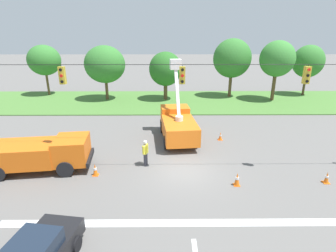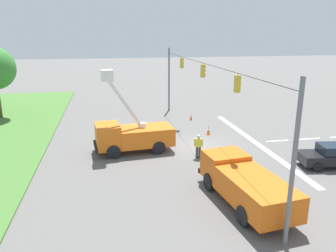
# 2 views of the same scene
# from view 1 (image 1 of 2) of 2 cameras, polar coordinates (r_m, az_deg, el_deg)

# --- Properties ---
(ground_plane) EXTENTS (200.00, 200.00, 0.00)m
(ground_plane) POSITION_cam_1_polar(r_m,az_deg,el_deg) (16.79, 3.60, -9.81)
(ground_plane) COLOR #605E5B
(grass_verge) EXTENTS (56.00, 12.00, 0.10)m
(grass_verge) POSITION_cam_1_polar(r_m,az_deg,el_deg) (33.63, 1.54, 5.41)
(grass_verge) COLOR #477533
(grass_verge) RESTS_ON ground
(lane_markings) EXTENTS (17.60, 15.25, 0.01)m
(lane_markings) POSITION_cam_1_polar(r_m,az_deg,el_deg) (11.75, 5.85, -24.86)
(lane_markings) COLOR silver
(lane_markings) RESTS_ON ground
(signal_gantry) EXTENTS (26.20, 0.33, 7.20)m
(signal_gantry) POSITION_cam_1_polar(r_m,az_deg,el_deg) (15.12, 3.77, 5.00)
(signal_gantry) COLOR slate
(signal_gantry) RESTS_ON ground
(tree_far_west) EXTENTS (4.38, 4.03, 6.84)m
(tree_far_west) POSITION_cam_1_polar(r_m,az_deg,el_deg) (40.12, -25.35, 12.79)
(tree_far_west) COLOR brown
(tree_far_west) RESTS_ON ground
(tree_west) EXTENTS (5.09, 4.49, 6.89)m
(tree_west) POSITION_cam_1_polar(r_m,az_deg,el_deg) (34.63, -13.59, 12.89)
(tree_west) COLOR brown
(tree_west) RESTS_ON ground
(tree_centre) EXTENTS (4.13, 4.14, 6.13)m
(tree_centre) POSITION_cam_1_polar(r_m,az_deg,el_deg) (33.80, -0.56, 12.28)
(tree_centre) COLOR brown
(tree_centre) RESTS_ON ground
(tree_east) EXTENTS (4.95, 4.22, 7.68)m
(tree_east) POSITION_cam_1_polar(r_m,az_deg,el_deg) (36.31, 13.79, 14.08)
(tree_east) COLOR brown
(tree_east) RESTS_ON ground
(tree_far_east) EXTENTS (4.22, 4.28, 7.49)m
(tree_far_east) POSITION_cam_1_polar(r_m,az_deg,el_deg) (35.82, 22.68, 13.31)
(tree_far_east) COLOR brown
(tree_far_east) RESTS_ON ground
(tree_east_end) EXTENTS (4.19, 3.60, 6.84)m
(tree_east_end) POSITION_cam_1_polar(r_m,az_deg,el_deg) (40.99, 28.23, 12.27)
(tree_east_end) COLOR brown
(tree_east_end) RESTS_ON ground
(utility_truck_bucket_lift) EXTENTS (3.03, 6.14, 6.26)m
(utility_truck_bucket_lift) POSITION_cam_1_polar(r_m,az_deg,el_deg) (21.21, 2.12, 0.63)
(utility_truck_bucket_lift) COLOR orange
(utility_truck_bucket_lift) RESTS_ON ground
(utility_truck_support_near) EXTENTS (6.98, 3.24, 2.05)m
(utility_truck_support_near) POSITION_cam_1_polar(r_m,az_deg,el_deg) (18.37, -26.73, -5.28)
(utility_truck_support_near) COLOR orange
(utility_truck_support_near) RESTS_ON ground
(road_worker) EXTENTS (0.36, 0.62, 1.77)m
(road_worker) POSITION_cam_1_polar(r_m,az_deg,el_deg) (17.11, -4.95, -5.50)
(road_worker) COLOR #383842
(road_worker) RESTS_ON ground
(traffic_cone_foreground_left) EXTENTS (0.36, 0.36, 0.80)m
(traffic_cone_foreground_left) POSITION_cam_1_polar(r_m,az_deg,el_deg) (15.66, 14.81, -11.12)
(traffic_cone_foreground_left) COLOR orange
(traffic_cone_foreground_left) RESTS_ON ground
(traffic_cone_foreground_right) EXTENTS (0.36, 0.36, 0.70)m
(traffic_cone_foreground_right) POSITION_cam_1_polar(r_m,az_deg,el_deg) (17.95, 31.29, -9.58)
(traffic_cone_foreground_right) COLOR orange
(traffic_cone_foreground_right) RESTS_ON ground
(traffic_cone_mid_left) EXTENTS (0.36, 0.36, 0.77)m
(traffic_cone_mid_left) POSITION_cam_1_polar(r_m,az_deg,el_deg) (16.74, -15.57, -9.15)
(traffic_cone_mid_left) COLOR orange
(traffic_cone_mid_left) RESTS_ON ground
(traffic_cone_mid_right) EXTENTS (0.36, 0.36, 0.68)m
(traffic_cone_mid_right) POSITION_cam_1_polar(r_m,az_deg,el_deg) (21.75, 11.33, -2.16)
(traffic_cone_mid_right) COLOR orange
(traffic_cone_mid_right) RESTS_ON ground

